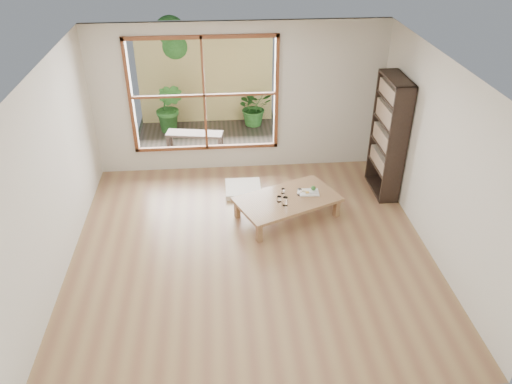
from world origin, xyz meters
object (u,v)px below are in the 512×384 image
at_px(low_table, 287,200).
at_px(food_tray, 310,191).
at_px(garden_bench, 195,136).
at_px(bookshelf, 389,137).

relative_size(low_table, food_tray, 5.60).
relative_size(low_table, garden_bench, 1.56).
distance_m(bookshelf, garden_bench, 3.69).
bearing_deg(low_table, bookshelf, -2.07).
xyz_separation_m(low_table, bookshelf, (1.70, 0.67, 0.69)).
distance_m(low_table, food_tray, 0.40).
distance_m(low_table, bookshelf, 1.96).
xyz_separation_m(low_table, garden_bench, (-1.46, 2.43, 0.01)).
distance_m(food_tray, garden_bench, 2.94).
xyz_separation_m(food_tray, garden_bench, (-1.83, 2.30, -0.05)).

